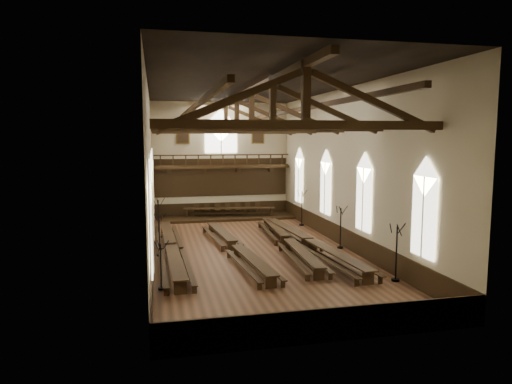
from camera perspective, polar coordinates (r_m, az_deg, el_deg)
ground at (r=28.32m, az=-0.54°, el=-7.32°), size 26.00×26.00×0.00m
room_walls at (r=27.47m, az=-0.55°, el=5.86°), size 26.00×26.00×26.00m
wainscot_band at (r=28.18m, az=-0.54°, el=-6.14°), size 12.00×26.00×1.20m
side_windows at (r=27.64m, az=-0.54°, el=0.22°), size 11.85×19.80×4.50m
end_window at (r=40.17m, az=-4.40°, el=7.22°), size 2.80×0.12×3.80m
minstrels_gallery at (r=40.05m, az=-4.31°, el=2.48°), size 11.80×1.24×3.70m
portraits at (r=40.17m, az=-4.40°, el=7.05°), size 7.75×0.09×1.45m
roof_trusses at (r=27.50m, az=-0.55°, el=9.52°), size 11.70×25.70×2.80m
refectory_row_a at (r=27.38m, az=-10.60°, el=-6.77°), size 1.67×14.35×0.74m
refectory_row_b at (r=27.41m, az=-2.70°, el=-6.72°), size 1.91×13.90×0.69m
refectory_row_c at (r=28.90m, az=3.96°, el=-6.00°), size 1.78×14.03×0.70m
refectory_row_d at (r=28.37m, az=6.61°, el=-6.18°), size 2.09×14.63×0.76m
dais at (r=39.35m, az=-3.34°, el=-3.18°), size 11.40×3.08×0.21m
high_table at (r=39.23m, az=-3.35°, el=-2.14°), size 7.86×1.95×0.73m
high_chairs at (r=39.99m, az=-3.52°, el=-2.01°), size 5.92×0.52×1.08m
candelabrum_left_near at (r=21.58m, az=-11.78°, el=-10.07°), size 0.66×0.69×2.29m
candelabrum_left_mid at (r=27.46m, az=-11.97°, el=-6.26°), size 0.75×0.75×2.54m
candelabrum_left_far at (r=32.33m, az=-12.07°, el=-4.15°), size 0.84×0.81×2.80m
candelabrum_right_near at (r=23.27m, az=17.09°, el=-8.56°), size 0.85×0.84×2.84m
candelabrum_right_mid at (r=29.18m, az=10.50°, el=-5.36°), size 0.75×0.83×2.70m
candelabrum_right_far at (r=36.26m, az=5.74°, el=-2.84°), size 0.86×0.80×2.84m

